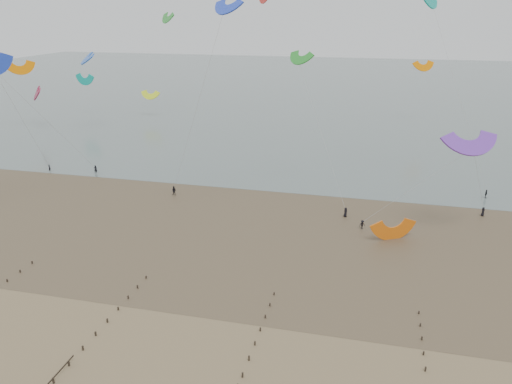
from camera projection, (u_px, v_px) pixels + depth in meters
The scene contains 6 objects.
ground at pixel (216, 348), 54.64m from camera, with size 500.00×500.00×0.00m, color brown.
sea_and_shore at pixel (255, 222), 86.91m from camera, with size 500.00×665.00×0.03m.
kitesurfer_lead at pixel (50, 168), 113.59m from camera, with size 0.59×0.39×1.62m, color black.
kitesurfers at pixel (413, 201), 93.74m from camera, with size 105.75×26.95×1.88m.
grounded_kite at pixel (392, 239), 80.39m from camera, with size 6.65×3.49×5.07m, color orange, non-canonical shape.
kites_airborne at pixel (243, 74), 132.43m from camera, with size 256.70×109.95×36.09m.
Camera 1 is at (14.88, -43.04, 34.97)m, focal length 35.00 mm.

